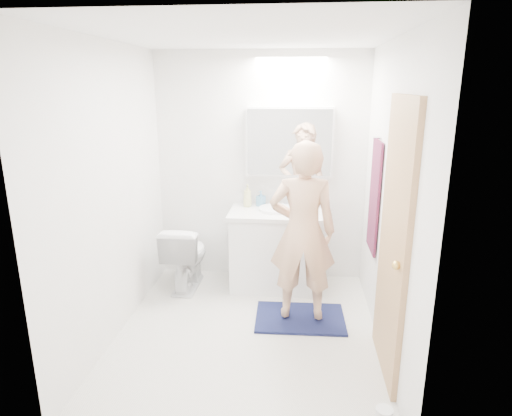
# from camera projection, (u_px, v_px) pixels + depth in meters

# --- Properties ---
(floor) EXTENTS (2.50, 2.50, 0.00)m
(floor) POSITION_uv_depth(u_px,v_px,m) (247.00, 333.00, 3.79)
(floor) COLOR silver
(floor) RESTS_ON ground
(ceiling) EXTENTS (2.50, 2.50, 0.00)m
(ceiling) POSITION_uv_depth(u_px,v_px,m) (246.00, 35.00, 3.14)
(ceiling) COLOR white
(ceiling) RESTS_ON floor
(wall_back) EXTENTS (2.50, 0.00, 2.50)m
(wall_back) POSITION_uv_depth(u_px,v_px,m) (261.00, 169.00, 4.66)
(wall_back) COLOR white
(wall_back) RESTS_ON floor
(wall_front) EXTENTS (2.50, 0.00, 2.50)m
(wall_front) POSITION_uv_depth(u_px,v_px,m) (217.00, 258.00, 2.26)
(wall_front) COLOR white
(wall_front) RESTS_ON floor
(wall_left) EXTENTS (0.00, 2.50, 2.50)m
(wall_left) POSITION_uv_depth(u_px,v_px,m) (112.00, 195.00, 3.57)
(wall_left) COLOR white
(wall_left) RESTS_ON floor
(wall_right) EXTENTS (0.00, 2.50, 2.50)m
(wall_right) POSITION_uv_depth(u_px,v_px,m) (390.00, 202.00, 3.36)
(wall_right) COLOR white
(wall_right) RESTS_ON floor
(vanity_cabinet) EXTENTS (0.90, 0.55, 0.78)m
(vanity_cabinet) POSITION_uv_depth(u_px,v_px,m) (276.00, 251.00, 4.59)
(vanity_cabinet) COLOR white
(vanity_cabinet) RESTS_ON floor
(countertop) EXTENTS (0.95, 0.58, 0.04)m
(countertop) POSITION_uv_depth(u_px,v_px,m) (276.00, 213.00, 4.48)
(countertop) COLOR white
(countertop) RESTS_ON vanity_cabinet
(sink_basin) EXTENTS (0.36, 0.36, 0.03)m
(sink_basin) POSITION_uv_depth(u_px,v_px,m) (276.00, 209.00, 4.49)
(sink_basin) COLOR white
(sink_basin) RESTS_ON countertop
(faucet) EXTENTS (0.02, 0.02, 0.16)m
(faucet) POSITION_uv_depth(u_px,v_px,m) (278.00, 198.00, 4.66)
(faucet) COLOR white
(faucet) RESTS_ON countertop
(medicine_cabinet) EXTENTS (0.88, 0.14, 0.70)m
(medicine_cabinet) POSITION_uv_depth(u_px,v_px,m) (289.00, 142.00, 4.48)
(medicine_cabinet) COLOR white
(medicine_cabinet) RESTS_ON wall_back
(mirror_panel) EXTENTS (0.84, 0.01, 0.66)m
(mirror_panel) POSITION_uv_depth(u_px,v_px,m) (289.00, 143.00, 4.40)
(mirror_panel) COLOR silver
(mirror_panel) RESTS_ON medicine_cabinet
(toilet) EXTENTS (0.40, 0.69, 0.69)m
(toilet) POSITION_uv_depth(u_px,v_px,m) (186.00, 256.00, 4.58)
(toilet) COLOR white
(toilet) RESTS_ON floor
(bath_rug) EXTENTS (0.81, 0.57, 0.02)m
(bath_rug) POSITION_uv_depth(u_px,v_px,m) (300.00, 318.00, 4.01)
(bath_rug) COLOR #141A41
(bath_rug) RESTS_ON floor
(person) EXTENTS (0.59, 0.39, 1.58)m
(person) POSITION_uv_depth(u_px,v_px,m) (303.00, 232.00, 3.78)
(person) COLOR tan
(person) RESTS_ON bath_rug
(door) EXTENTS (0.04, 0.80, 2.00)m
(door) POSITION_uv_depth(u_px,v_px,m) (394.00, 242.00, 3.08)
(door) COLOR tan
(door) RESTS_ON wall_right
(door_knob) EXTENTS (0.06, 0.06, 0.06)m
(door_knob) POSITION_uv_depth(u_px,v_px,m) (396.00, 265.00, 2.81)
(door_knob) COLOR gold
(door_knob) RESTS_ON door
(towel) EXTENTS (0.02, 0.42, 1.00)m
(towel) POSITION_uv_depth(u_px,v_px,m) (374.00, 197.00, 3.91)
(towel) COLOR #101935
(towel) RESTS_ON wall_right
(towel_hook) EXTENTS (0.07, 0.02, 0.02)m
(towel_hook) POSITION_uv_depth(u_px,v_px,m) (377.00, 138.00, 3.77)
(towel_hook) COLOR silver
(towel_hook) RESTS_ON wall_right
(soap_bottle_a) EXTENTS (0.11, 0.12, 0.24)m
(soap_bottle_a) POSITION_uv_depth(u_px,v_px,m) (247.00, 195.00, 4.61)
(soap_bottle_a) COLOR #CCCA84
(soap_bottle_a) RESTS_ON countertop
(soap_bottle_b) EXTENTS (0.10, 0.10, 0.16)m
(soap_bottle_b) POSITION_uv_depth(u_px,v_px,m) (261.00, 199.00, 4.64)
(soap_bottle_b) COLOR #5690B8
(soap_bottle_b) RESTS_ON countertop
(toothbrush_cup) EXTENTS (0.11, 0.11, 0.09)m
(toothbrush_cup) POSITION_uv_depth(u_px,v_px,m) (293.00, 203.00, 4.60)
(toothbrush_cup) COLOR #3C4FB5
(toothbrush_cup) RESTS_ON countertop
(toilet_paper_roll) EXTENTS (0.11, 0.11, 0.10)m
(toilet_paper_roll) POSITION_uv_depth(u_px,v_px,m) (384.00, 416.00, 2.77)
(toilet_paper_roll) COLOR white
(toilet_paper_roll) RESTS_ON floor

